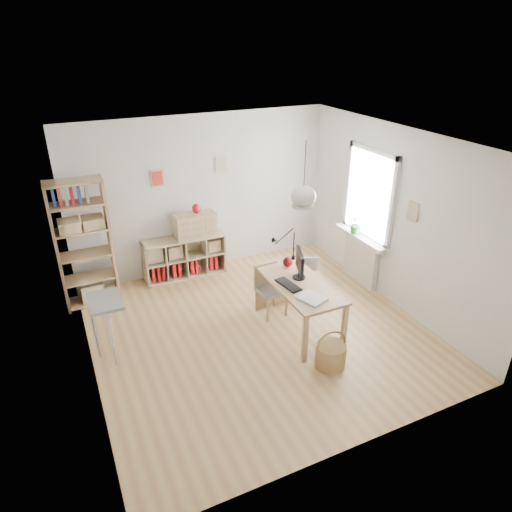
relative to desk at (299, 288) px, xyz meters
name	(u,v)px	position (x,y,z in m)	size (l,w,h in m)	color
ground	(259,331)	(-0.55, 0.15, -0.66)	(4.50, 4.50, 0.00)	tan
room_shell	(303,196)	(0.00, 0.00, 1.34)	(4.50, 4.50, 4.50)	white
window_unit	(370,194)	(1.68, 0.75, 0.89)	(0.07, 1.16, 1.46)	white
radiator	(361,260)	(1.64, 0.75, -0.26)	(0.10, 0.80, 0.80)	silver
windowsill	(361,237)	(1.59, 0.75, 0.17)	(0.22, 1.20, 0.06)	white
desk	(299,288)	(0.00, 0.00, 0.00)	(0.70, 1.50, 0.75)	tan
cube_shelf	(183,259)	(-1.02, 2.23, -0.36)	(1.40, 0.38, 0.72)	tan
tall_bookshelf	(83,240)	(-2.59, 1.95, 0.43)	(0.80, 0.38, 2.00)	tan
side_table	(101,313)	(-2.59, 0.50, 0.01)	(0.40, 0.55, 0.85)	gray
chair	(269,286)	(-0.19, 0.54, -0.21)	(0.41, 0.41, 0.79)	gray
wicker_basket	(331,355)	(-0.04, -0.91, -0.48)	(0.39, 0.39, 0.54)	#9D7347
storage_chest	(304,283)	(0.57, 0.79, -0.47)	(0.73, 0.76, 0.56)	silver
monitor	(300,263)	(0.06, 0.11, 0.32)	(0.21, 0.45, 0.41)	black
keyboard	(288,285)	(-0.18, -0.01, 0.10)	(0.16, 0.43, 0.02)	black
task_lamp	(283,244)	(0.05, 0.60, 0.42)	(0.45, 0.16, 0.47)	black
yarn_ball	(288,262)	(0.08, 0.49, 0.17)	(0.15, 0.15, 0.15)	#550B0F
paper_tray	(311,298)	(-0.08, -0.45, 0.11)	(0.28, 0.34, 0.03)	white
drawer_chest	(195,225)	(-0.78, 2.19, 0.26)	(0.70, 0.32, 0.40)	tan
red_vase	(196,209)	(-0.74, 2.19, 0.55)	(0.14, 0.14, 0.17)	maroon
potted_plant	(357,224)	(1.57, 0.87, 0.37)	(0.30, 0.26, 0.33)	#296F2C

